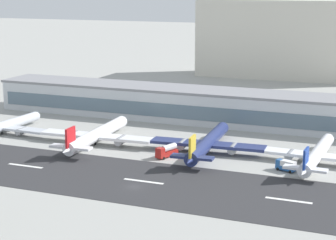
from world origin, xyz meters
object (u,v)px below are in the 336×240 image
at_px(airliner_black_tail_gate_0, 2,127).
at_px(airliner_gold_tail_gate_2, 207,144).
at_px(service_box_truck_0, 286,165).
at_px(terminal_building, 191,104).
at_px(distant_hotel_block, 282,39).
at_px(airliner_red_tail_gate_1, 95,136).
at_px(service_fuel_truck_1, 167,151).
at_px(airliner_navy_tail_gate_3, 316,155).

height_order(airliner_black_tail_gate_0, airliner_gold_tail_gate_2, airliner_gold_tail_gate_2).
height_order(airliner_black_tail_gate_0, service_box_truck_0, airliner_black_tail_gate_0).
xyz_separation_m(terminal_building, distant_hotel_block, (10.73, 127.97, 16.16)).
xyz_separation_m(airliner_red_tail_gate_1, service_box_truck_0, (66.60, -5.30, -1.42)).
distance_m(terminal_building, airliner_black_tail_gate_0, 74.19).
distance_m(service_box_truck_0, service_fuel_truck_1, 38.22).
bearing_deg(airliner_red_tail_gate_1, airliner_navy_tail_gate_3, -89.54).
bearing_deg(airliner_navy_tail_gate_3, service_fuel_truck_1, 103.69).
xyz_separation_m(service_box_truck_0, service_fuel_truck_1, (-38.21, 0.57, 0.24)).
bearing_deg(airliner_gold_tail_gate_2, distant_hotel_block, -0.39).
distance_m(terminal_building, airliner_navy_tail_gate_3, 71.60).
relative_size(airliner_black_tail_gate_0, service_box_truck_0, 6.50).
relative_size(distant_hotel_block, service_fuel_truck_1, 11.09).
distance_m(airliner_black_tail_gate_0, airliner_navy_tail_gate_3, 113.08).
height_order(distant_hotel_block, airliner_red_tail_gate_1, distant_hotel_block).
relative_size(airliner_black_tail_gate_0, airliner_red_tail_gate_1, 0.87).
distance_m(terminal_building, airliner_red_tail_gate_1, 51.49).
relative_size(distant_hotel_block, airliner_red_tail_gate_1, 2.04).
distance_m(airliner_red_tail_gate_1, airliner_navy_tail_gate_3, 74.01).
distance_m(airliner_black_tail_gate_0, airliner_red_tail_gate_1, 39.13).
relative_size(airliner_gold_tail_gate_2, service_box_truck_0, 7.54).
bearing_deg(airliner_red_tail_gate_1, airliner_gold_tail_gate_2, -87.30).
bearing_deg(airliner_black_tail_gate_0, airliner_navy_tail_gate_3, -85.04).
bearing_deg(airliner_gold_tail_gate_2, service_box_truck_0, -112.33).
bearing_deg(service_fuel_truck_1, airliner_navy_tail_gate_3, 119.84).
bearing_deg(airliner_gold_tail_gate_2, airliner_red_tail_gate_1, 91.64).
xyz_separation_m(airliner_red_tail_gate_1, airliner_navy_tail_gate_3, (73.88, 4.37, -0.24)).
bearing_deg(service_box_truck_0, airliner_navy_tail_gate_3, -106.45).
relative_size(airliner_red_tail_gate_1, airliner_navy_tail_gate_3, 1.08).
height_order(distant_hotel_block, airliner_navy_tail_gate_3, distant_hotel_block).
height_order(airliner_red_tail_gate_1, service_fuel_truck_1, airliner_red_tail_gate_1).
relative_size(terminal_building, airliner_black_tail_gate_0, 4.05).
height_order(airliner_red_tail_gate_1, airliner_gold_tail_gate_2, airliner_gold_tail_gate_2).
xyz_separation_m(terminal_building, service_fuel_truck_1, (10.91, -53.05, -4.51)).
height_order(airliner_gold_tail_gate_2, service_fuel_truck_1, airliner_gold_tail_gate_2).
distance_m(airliner_gold_tail_gate_2, service_fuel_truck_1, 13.72).
distance_m(distant_hotel_block, airliner_black_tail_gate_0, 189.29).
xyz_separation_m(airliner_navy_tail_gate_3, service_box_truck_0, (-7.29, -9.67, -1.18)).
distance_m(terminal_building, service_fuel_truck_1, 54.34).
bearing_deg(terminal_building, airliner_red_tail_gate_1, -109.89).
distance_m(airliner_black_tail_gate_0, service_box_truck_0, 105.89).
relative_size(distant_hotel_block, airliner_black_tail_gate_0, 2.35).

